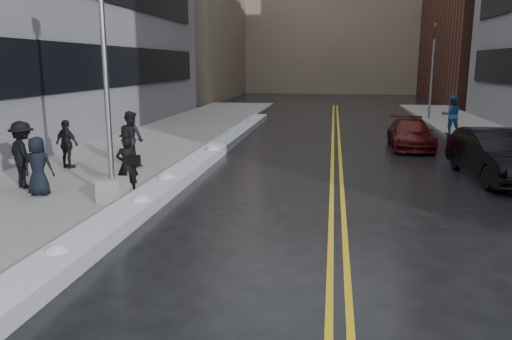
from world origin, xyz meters
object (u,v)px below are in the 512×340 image
at_px(lamppost, 108,109).
at_px(pedestrian_fedora, 127,165).
at_px(car_maroon, 411,134).
at_px(pedestrian_e, 23,155).
at_px(car_black, 497,155).
at_px(pedestrian_b, 131,139).
at_px(pedestrian_d, 67,144).
at_px(traffic_signal, 432,67).
at_px(fire_hydrant, 511,147).
at_px(pedestrian_east, 451,115).
at_px(pedestrian_c, 38,166).

bearing_deg(lamppost, pedestrian_fedora, 82.67).
relative_size(pedestrian_fedora, car_maroon, 0.37).
bearing_deg(pedestrian_e, car_black, -131.30).
xyz_separation_m(pedestrian_b, pedestrian_d, (-2.05, -0.61, -0.13)).
relative_size(traffic_signal, pedestrian_e, 3.12).
xyz_separation_m(fire_hydrant, traffic_signal, (-0.50, 14.00, 2.85)).
height_order(pedestrian_e, car_black, pedestrian_e).
distance_m(pedestrian_e, pedestrian_east, 19.89).
bearing_deg(traffic_signal, pedestrian_c, -122.76).
bearing_deg(car_maroon, pedestrian_fedora, -131.32).
xyz_separation_m(fire_hydrant, pedestrian_fedora, (-12.20, -7.22, 0.39)).
distance_m(pedestrian_d, car_maroon, 14.14).
bearing_deg(pedestrian_east, traffic_signal, -93.28).
height_order(pedestrian_c, car_black, pedestrian_c).
bearing_deg(pedestrian_e, traffic_signal, -91.64).
bearing_deg(car_maroon, traffic_signal, 76.96).
xyz_separation_m(traffic_signal, car_maroon, (-2.78, -11.34, -2.77)).
bearing_deg(car_black, lamppost, -162.08).
xyz_separation_m(pedestrian_fedora, pedestrian_east, (11.41, 13.67, 0.18)).
bearing_deg(lamppost, car_black, 23.45).
distance_m(pedestrian_c, pedestrian_e, 1.15).
bearing_deg(pedestrian_c, car_black, -167.91).
distance_m(pedestrian_b, pedestrian_d, 2.14).
height_order(lamppost, pedestrian_e, lamppost).
xyz_separation_m(pedestrian_d, car_black, (14.09, 0.99, -0.17)).
distance_m(pedestrian_d, car_black, 14.13).
relative_size(lamppost, car_black, 1.56).
xyz_separation_m(pedestrian_e, pedestrian_east, (14.60, 13.50, 0.01)).
distance_m(fire_hydrant, car_black, 3.65).
bearing_deg(pedestrian_fedora, traffic_signal, -142.31).
height_order(lamppost, pedestrian_fedora, lamppost).
distance_m(pedestrian_fedora, car_maroon, 13.31).
bearing_deg(lamppost, pedestrian_e, 162.99).
bearing_deg(pedestrian_b, pedestrian_fedora, 140.39).
relative_size(car_black, car_maroon, 1.13).
bearing_deg(pedestrian_east, pedestrian_c, 44.94).
distance_m(pedestrian_c, pedestrian_d, 3.63).
bearing_deg(fire_hydrant, lamppost, -146.96).
bearing_deg(pedestrian_d, traffic_signal, -110.72).
relative_size(pedestrian_fedora, pedestrian_b, 0.82).
distance_m(lamppost, fire_hydrant, 14.81).
bearing_deg(pedestrian_b, pedestrian_d, 46.12).
bearing_deg(pedestrian_fedora, car_black, 176.62).
distance_m(lamppost, pedestrian_east, 18.53).
bearing_deg(pedestrian_east, fire_hydrant, 95.90).
xyz_separation_m(lamppost, car_black, (10.80, 4.69, -1.73)).
relative_size(traffic_signal, pedestrian_c, 3.74).
bearing_deg(traffic_signal, pedestrian_e, -125.28).
relative_size(lamppost, car_maroon, 1.76).
height_order(lamppost, traffic_signal, lamppost).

